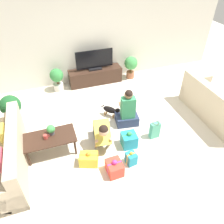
% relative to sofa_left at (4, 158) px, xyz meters
% --- Properties ---
extents(ground_plane, '(16.00, 16.00, 0.00)m').
position_rel_sofa_left_xyz_m(ground_plane, '(2.43, 0.27, -0.32)').
color(ground_plane, beige).
extents(wall_back, '(8.40, 0.06, 2.60)m').
position_rel_sofa_left_xyz_m(wall_back, '(2.43, 2.90, 0.98)').
color(wall_back, beige).
rests_on(wall_back, ground_plane).
extents(sofa_left, '(0.84, 2.00, 0.88)m').
position_rel_sofa_left_xyz_m(sofa_left, '(0.00, 0.00, 0.00)').
color(sofa_left, '#C6B293').
rests_on(sofa_left, ground_plane).
extents(sofa_right, '(0.84, 2.00, 0.88)m').
position_rel_sofa_left_xyz_m(sofa_right, '(4.85, 0.04, 0.00)').
color(sofa_right, '#C6B293').
rests_on(sofa_right, ground_plane).
extents(coffee_table, '(1.04, 0.55, 0.43)m').
position_rel_sofa_left_xyz_m(coffee_table, '(0.87, 0.17, 0.07)').
color(coffee_table, '#382319').
rests_on(coffee_table, ground_plane).
extents(tv_console, '(1.59, 0.43, 0.46)m').
position_rel_sofa_left_xyz_m(tv_console, '(2.49, 2.62, -0.08)').
color(tv_console, '#382319').
rests_on(tv_console, ground_plane).
extents(tv, '(1.11, 0.20, 0.60)m').
position_rel_sofa_left_xyz_m(tv, '(2.49, 2.62, 0.41)').
color(tv, black).
rests_on(tv, tv_console).
extents(potted_plant_corner_left, '(0.47, 0.47, 0.80)m').
position_rel_sofa_left_xyz_m(potted_plant_corner_left, '(0.15, 1.35, 0.21)').
color(potted_plant_corner_left, '#336B84').
rests_on(potted_plant_corner_left, ground_plane).
extents(potted_plant_back_left, '(0.39, 0.39, 0.68)m').
position_rel_sofa_left_xyz_m(potted_plant_back_left, '(1.34, 2.57, 0.08)').
color(potted_plant_back_left, beige).
rests_on(potted_plant_back_left, ground_plane).
extents(potted_plant_back_right, '(0.41, 0.41, 0.71)m').
position_rel_sofa_left_xyz_m(potted_plant_back_right, '(3.64, 2.57, 0.12)').
color(potted_plant_back_right, '#A36042').
rests_on(potted_plant_back_right, ground_plane).
extents(person_kneeling, '(0.42, 0.83, 0.80)m').
position_rel_sofa_left_xyz_m(person_kneeling, '(1.92, 0.02, 0.04)').
color(person_kneeling, '#23232D').
rests_on(person_kneeling, ground_plane).
extents(person_sitting, '(0.57, 0.53, 0.98)m').
position_rel_sofa_left_xyz_m(person_sitting, '(2.69, 0.51, 0.04)').
color(person_sitting, '#283351').
rests_on(person_sitting, ground_plane).
extents(dog, '(0.40, 0.43, 0.30)m').
position_rel_sofa_left_xyz_m(dog, '(2.43, 0.88, -0.12)').
color(dog, black).
rests_on(dog, ground_plane).
extents(gift_box_a, '(0.21, 0.22, 0.32)m').
position_rel_sofa_left_xyz_m(gift_box_a, '(2.32, -0.63, -0.18)').
color(gift_box_a, teal).
rests_on(gift_box_a, ground_plane).
extents(gift_box_b, '(0.42, 0.35, 0.32)m').
position_rel_sofa_left_xyz_m(gift_box_b, '(1.53, -0.38, -0.19)').
color(gift_box_b, yellow).
rests_on(gift_box_b, ground_plane).
extents(gift_box_c, '(0.29, 0.34, 0.34)m').
position_rel_sofa_left_xyz_m(gift_box_c, '(1.94, -0.74, -0.18)').
color(gift_box_c, red).
rests_on(gift_box_c, ground_plane).
extents(gift_box_d, '(0.33, 0.32, 0.39)m').
position_rel_sofa_left_xyz_m(gift_box_d, '(2.47, -0.17, -0.15)').
color(gift_box_d, teal).
rests_on(gift_box_d, ground_plane).
extents(gift_bag_a, '(0.22, 0.15, 0.42)m').
position_rel_sofa_left_xyz_m(gift_bag_a, '(3.10, -0.12, -0.11)').
color(gift_bag_a, '#4CA384').
rests_on(gift_bag_a, ground_plane).
extents(mug, '(0.12, 0.08, 0.09)m').
position_rel_sofa_left_xyz_m(mug, '(0.81, 0.15, 0.16)').
color(mug, '#B23D38').
rests_on(mug, coffee_table).
extents(tabletop_plant, '(0.17, 0.17, 0.22)m').
position_rel_sofa_left_xyz_m(tabletop_plant, '(0.94, 0.24, 0.24)').
color(tabletop_plant, '#4C4C51').
rests_on(tabletop_plant, coffee_table).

